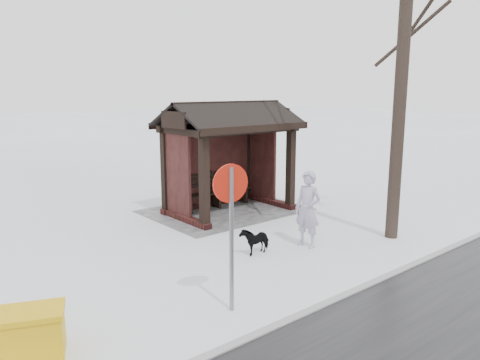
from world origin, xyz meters
The scene contains 8 objects.
ground centered at (0.00, 0.00, 0.00)m, with size 120.00×120.00×0.00m, color white.
kerb centered at (0.00, 5.50, 0.01)m, with size 120.00×0.15×0.06m, color gray.
trampled_patch centered at (0.00, -0.20, 0.01)m, with size 4.20×3.20×0.02m, color #99999E.
bus_shelter centered at (0.00, -0.16, 2.17)m, with size 3.60×2.40×3.09m.
pedestrian centered at (0.52, 3.38, 0.84)m, with size 0.62×0.40×1.69m, color #ADA2BE.
dog centered at (1.67, 2.95, 0.29)m, with size 0.31×0.68×0.58m, color black.
grit_bin centered at (6.50, 4.03, 0.33)m, with size 1.01×0.87×0.65m.
road_sign centered at (3.68, 4.64, 1.68)m, with size 0.59×0.13×2.33m.
Camera 1 is at (7.96, 9.99, 3.43)m, focal length 35.00 mm.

